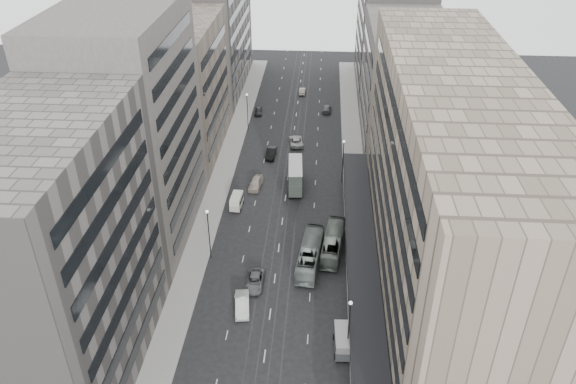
% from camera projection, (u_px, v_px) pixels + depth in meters
% --- Properties ---
extents(ground, '(220.00, 220.00, 0.00)m').
position_uv_depth(ground, '(269.00, 320.00, 71.36)').
color(ground, black).
rests_on(ground, ground).
extents(sidewalk_right, '(4.00, 125.00, 0.15)m').
position_uv_depth(sidewalk_right, '(354.00, 175.00, 102.45)').
color(sidewalk_right, gray).
rests_on(sidewalk_right, ground).
extents(sidewalk_left, '(4.00, 125.00, 0.15)m').
position_uv_depth(sidewalk_left, '(224.00, 171.00, 103.80)').
color(sidewalk_left, gray).
rests_on(sidewalk_left, ground).
extents(department_store, '(19.20, 60.00, 30.00)m').
position_uv_depth(department_store, '(447.00, 193.00, 69.06)').
color(department_store, gray).
rests_on(department_store, ground).
extents(building_right_mid, '(15.00, 28.00, 24.00)m').
position_uv_depth(building_right_mid, '(405.00, 86.00, 107.93)').
color(building_right_mid, '#4F4944').
rests_on(building_right_mid, ground).
extents(building_right_far, '(15.00, 32.00, 28.00)m').
position_uv_depth(building_right_far, '(392.00, 31.00, 132.32)').
color(building_right_far, slate).
rests_on(building_right_far, ground).
extents(building_left_a, '(15.00, 28.00, 30.00)m').
position_uv_depth(building_left_a, '(52.00, 259.00, 57.88)').
color(building_left_a, slate).
rests_on(building_left_a, ground).
extents(building_left_b, '(15.00, 26.00, 34.00)m').
position_uv_depth(building_left_b, '(129.00, 129.00, 79.73)').
color(building_left_b, '#4F4944').
rests_on(building_left_b, ground).
extents(building_left_c, '(15.00, 28.00, 25.00)m').
position_uv_depth(building_left_c, '(177.00, 89.00, 105.00)').
color(building_left_c, slate).
rests_on(building_left_c, ground).
extents(building_left_d, '(15.00, 38.00, 28.00)m').
position_uv_depth(building_left_d, '(209.00, 31.00, 132.20)').
color(building_left_d, slate).
rests_on(building_left_d, ground).
extents(lamp_right_near, '(0.44, 0.44, 8.32)m').
position_uv_depth(lamp_right_near, '(349.00, 322.00, 63.83)').
color(lamp_right_near, '#262628').
rests_on(lamp_right_near, ground).
extents(lamp_right_far, '(0.44, 0.44, 8.32)m').
position_uv_depth(lamp_right_far, '(343.00, 156.00, 97.76)').
color(lamp_right_far, '#262628').
rests_on(lamp_right_far, ground).
extents(lamp_left_near, '(0.44, 0.44, 8.32)m').
position_uv_depth(lamp_left_near, '(209.00, 229.00, 79.34)').
color(lamp_left_near, '#262628').
rests_on(lamp_left_near, ground).
extents(lamp_left_far, '(0.44, 0.44, 8.32)m').
position_uv_depth(lamp_left_far, '(247.00, 108.00, 115.81)').
color(lamp_left_far, '#262628').
rests_on(lamp_left_far, ground).
extents(bus_near, '(3.97, 11.93, 3.26)m').
position_uv_depth(bus_near, '(310.00, 254.00, 80.19)').
color(bus_near, gray).
rests_on(bus_near, ground).
extents(bus_far, '(3.82, 11.06, 3.02)m').
position_uv_depth(bus_far, '(333.00, 243.00, 82.68)').
color(bus_far, gray).
rests_on(bus_far, ground).
extents(double_decker, '(2.98, 8.47, 4.57)m').
position_uv_depth(double_decker, '(295.00, 175.00, 97.66)').
color(double_decker, slate).
rests_on(double_decker, ground).
extents(vw_microbus, '(2.31, 4.75, 2.52)m').
position_uv_depth(vw_microbus, '(343.00, 340.00, 66.50)').
color(vw_microbus, '#4E5254').
rests_on(vw_microbus, ground).
extents(panel_van, '(2.01, 3.81, 2.35)m').
position_uv_depth(panel_van, '(237.00, 201.00, 92.75)').
color(panel_van, '#B4B1A3').
rests_on(panel_van, ground).
extents(sedan_1, '(2.44, 5.25, 1.67)m').
position_uv_depth(sedan_1, '(242.00, 304.00, 72.55)').
color(sedan_1, silver).
rests_on(sedan_1, ground).
extents(sedan_2, '(2.49, 5.23, 1.44)m').
position_uv_depth(sedan_2, '(255.00, 281.00, 76.63)').
color(sedan_2, '#57575A').
rests_on(sedan_2, ground).
extents(sedan_4, '(2.60, 5.24, 1.72)m').
position_uv_depth(sedan_4, '(256.00, 183.00, 98.53)').
color(sedan_4, '#AFA091').
rests_on(sedan_4, ground).
extents(sedan_5, '(1.91, 4.95, 1.61)m').
position_uv_depth(sedan_5, '(271.00, 153.00, 108.23)').
color(sedan_5, black).
rests_on(sedan_5, ground).
extents(sedan_6, '(3.28, 5.86, 1.55)m').
position_uv_depth(sedan_6, '(296.00, 141.00, 112.71)').
color(sedan_6, '#B4B3AF').
rests_on(sedan_6, ground).
extents(sedan_7, '(2.15, 4.77, 1.36)m').
position_uv_depth(sedan_7, '(327.00, 109.00, 126.75)').
color(sedan_7, '#4D4E50').
rests_on(sedan_7, ground).
extents(sedan_8, '(1.87, 4.07, 1.35)m').
position_uv_depth(sedan_8, '(258.00, 111.00, 125.62)').
color(sedan_8, '#262628').
rests_on(sedan_8, ground).
extents(sedan_9, '(1.49, 4.07, 1.33)m').
position_uv_depth(sedan_9, '(302.00, 91.00, 135.92)').
color(sedan_9, '#AB9D8D').
rests_on(sedan_9, ground).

